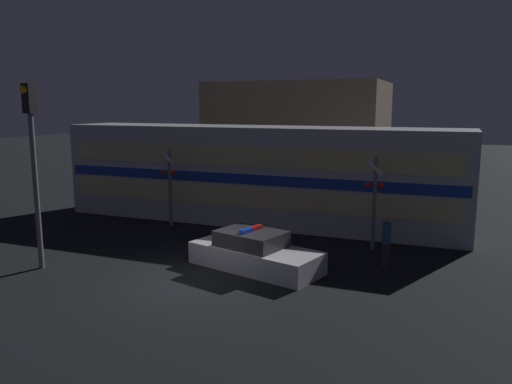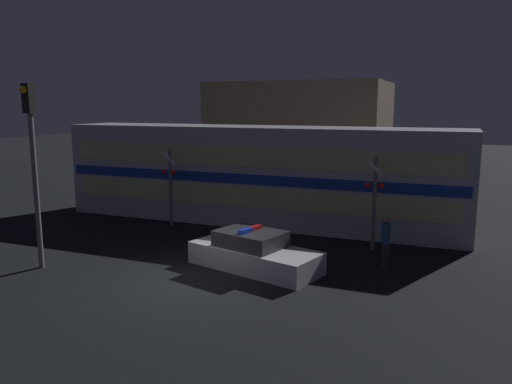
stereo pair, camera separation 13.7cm
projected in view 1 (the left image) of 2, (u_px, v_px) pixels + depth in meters
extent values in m
plane|color=black|center=(188.00, 283.00, 14.70)|extent=(120.00, 120.00, 0.00)
cube|color=#B7BABF|center=(256.00, 175.00, 22.14)|extent=(17.96, 2.96, 4.25)
cube|color=#193899|center=(243.00, 179.00, 20.78)|extent=(17.60, 0.03, 0.43)
cube|color=beige|center=(243.00, 197.00, 20.91)|extent=(17.06, 0.02, 0.85)
cube|color=beige|center=(243.00, 157.00, 20.62)|extent=(17.06, 0.02, 0.85)
cube|color=silver|center=(255.00, 258.00, 15.95)|extent=(4.58, 2.77, 0.71)
cube|color=#333338|center=(251.00, 239.00, 15.95)|extent=(2.38, 1.99, 0.50)
cube|color=blue|center=(246.00, 231.00, 15.69)|extent=(0.33, 0.55, 0.12)
cube|color=red|center=(256.00, 228.00, 16.10)|extent=(0.33, 0.55, 0.12)
cylinder|color=#2D2833|center=(385.00, 255.00, 16.06)|extent=(0.24, 0.24, 0.80)
cylinder|color=navy|center=(387.00, 233.00, 15.93)|extent=(0.28, 0.28, 0.67)
sphere|color=#8C664C|center=(387.00, 220.00, 15.86)|extent=(0.22, 0.22, 0.22)
cylinder|color=slate|center=(374.00, 203.00, 17.88)|extent=(0.13, 0.13, 3.38)
sphere|color=red|center=(368.00, 185.00, 17.73)|extent=(0.21, 0.21, 0.21)
sphere|color=red|center=(381.00, 186.00, 17.56)|extent=(0.21, 0.21, 0.21)
cube|color=white|center=(375.00, 168.00, 17.58)|extent=(0.58, 0.03, 0.58)
cylinder|color=slate|center=(170.00, 188.00, 21.40)|extent=(0.13, 0.13, 3.35)
sphere|color=red|center=(163.00, 172.00, 21.25)|extent=(0.21, 0.21, 0.21)
sphere|color=red|center=(173.00, 173.00, 21.08)|extent=(0.21, 0.21, 0.21)
cube|color=white|center=(168.00, 158.00, 21.10)|extent=(0.58, 0.03, 0.58)
cylinder|color=slate|center=(36.00, 193.00, 15.63)|extent=(0.16, 0.16, 4.92)
cube|color=black|center=(29.00, 98.00, 15.13)|extent=(0.30, 0.30, 0.90)
sphere|color=gold|center=(23.00, 90.00, 14.91)|extent=(0.23, 0.23, 0.23)
cube|color=brown|center=(299.00, 136.00, 31.26)|extent=(10.37, 6.97, 6.53)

